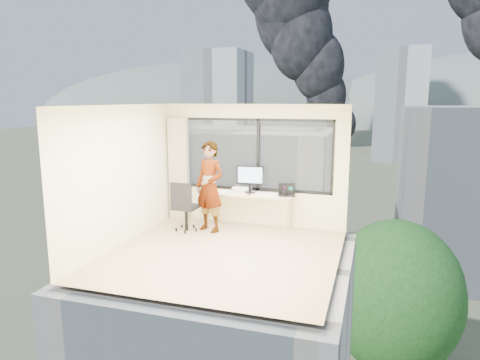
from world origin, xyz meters
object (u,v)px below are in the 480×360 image
at_px(handbag, 289,189).
at_px(monitor, 250,179).
at_px(desk, 249,210).
at_px(person, 210,187).
at_px(laptop, 287,190).
at_px(game_console, 241,189).
at_px(chair, 186,205).

bearing_deg(handbag, monitor, 170.00).
relative_size(desk, handbag, 6.68).
relative_size(person, laptop, 5.14).
xyz_separation_m(laptop, handbag, (-0.00, 0.18, -0.01)).
distance_m(person, handbag, 1.65).
height_order(monitor, game_console, monitor).
xyz_separation_m(monitor, handbag, (0.81, 0.09, -0.19)).
bearing_deg(monitor, person, -146.69).
distance_m(person, monitor, 0.90).
bearing_deg(person, chair, -144.41).
bearing_deg(handbag, person, -173.78).
relative_size(person, handbag, 6.92).
relative_size(person, game_console, 5.51).
xyz_separation_m(desk, game_console, (-0.24, 0.22, 0.42)).
bearing_deg(monitor, laptop, -10.62).
xyz_separation_m(desk, chair, (-1.19, -0.59, 0.16)).
xyz_separation_m(game_console, handbag, (1.04, -0.04, 0.06)).
distance_m(game_console, handbag, 1.05).
height_order(person, monitor, person).
relative_size(game_console, handbag, 1.26).
bearing_deg(person, desk, 52.48).
bearing_deg(desk, game_console, 138.28).
bearing_deg(game_console, desk, -40.96).
relative_size(desk, chair, 1.68).
relative_size(chair, monitor, 1.84).
xyz_separation_m(chair, handbag, (1.99, 0.77, 0.32)).
bearing_deg(game_console, handbag, -1.19).
height_order(desk, chair, chair).
height_order(desk, game_console, game_console).
bearing_deg(desk, handbag, 12.87).
height_order(desk, handbag, handbag).
height_order(chair, handbag, chair).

